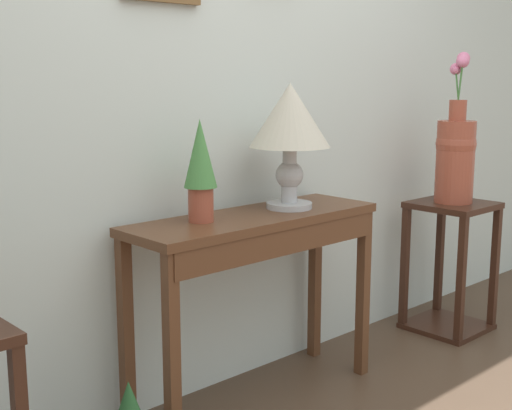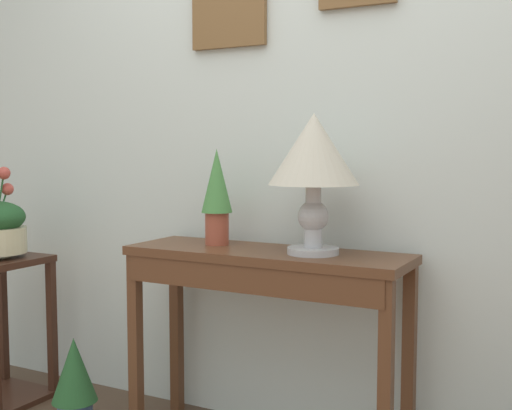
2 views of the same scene
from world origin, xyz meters
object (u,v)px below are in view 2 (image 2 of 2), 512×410
(console_table, at_px, (263,285))
(table_lamp, at_px, (314,157))
(potted_plant_on_console, at_px, (217,192))
(potted_plant_floor, at_px, (74,380))

(console_table, distance_m, table_lamp, 0.52)
(console_table, relative_size, table_lamp, 2.15)
(potted_plant_on_console, distance_m, potted_plant_floor, 0.97)
(potted_plant_on_console, bearing_deg, potted_plant_floor, -151.39)
(table_lamp, bearing_deg, potted_plant_on_console, 175.14)
(table_lamp, relative_size, potted_plant_on_console, 1.33)
(console_table, height_order, table_lamp, table_lamp)
(console_table, relative_size, potted_plant_on_console, 2.86)
(potted_plant_floor, bearing_deg, potted_plant_on_console, 28.61)
(potted_plant_on_console, height_order, potted_plant_floor, potted_plant_on_console)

